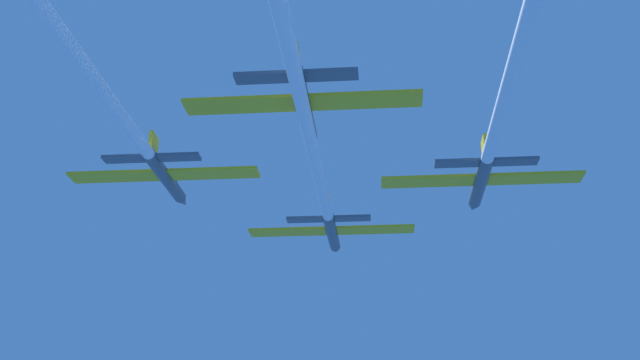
# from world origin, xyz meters

# --- Properties ---
(jet_lead) EXTENTS (16.10, 58.14, 2.67)m
(jet_lead) POSITION_xyz_m (0.22, -17.97, -0.40)
(jet_lead) COLOR #4C5660
(jet_left_wing) EXTENTS (16.10, 49.33, 2.67)m
(jet_left_wing) POSITION_xyz_m (-12.96, -27.08, 0.71)
(jet_left_wing) COLOR #4C5660
(jet_right_wing) EXTENTS (16.10, 61.50, 2.67)m
(jet_right_wing) POSITION_xyz_m (13.27, -32.52, -0.56)
(jet_right_wing) COLOR #4C5660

